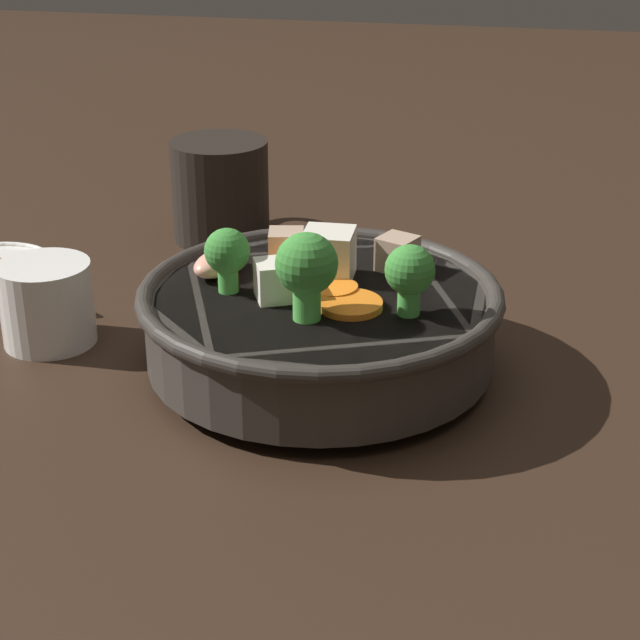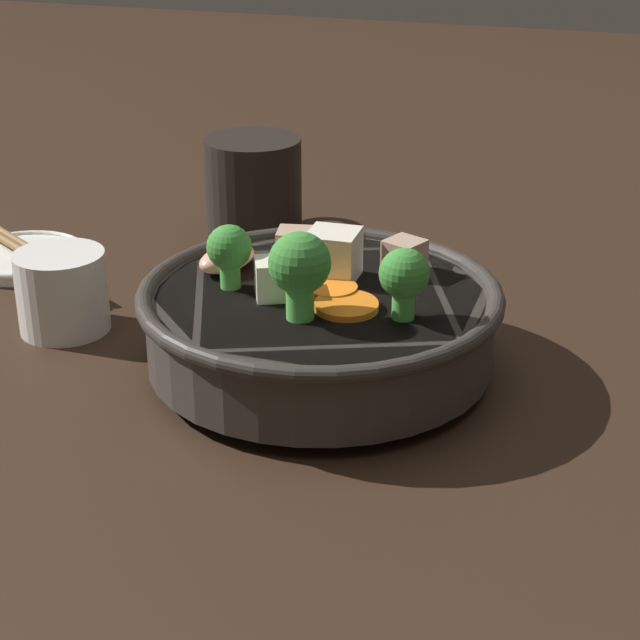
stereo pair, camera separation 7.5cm
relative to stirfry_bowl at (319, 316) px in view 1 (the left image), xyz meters
The scene contains 4 objects.
ground_plane 0.04m from the stirfry_bowl, 58.92° to the right, with size 3.00×3.00×0.00m, color black.
stirfry_bowl is the anchor object (origin of this frame).
tea_cup 0.21m from the stirfry_bowl, 88.32° to the left, with size 0.07×0.07×0.06m.
dark_mug 0.29m from the stirfry_bowl, 30.29° to the left, with size 0.12×0.09×0.09m.
Camera 1 is at (-0.67, -0.14, 0.36)m, focal length 60.00 mm.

